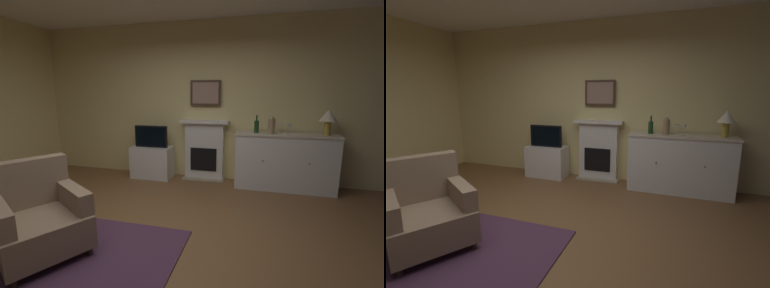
{
  "view_description": "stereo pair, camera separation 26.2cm",
  "coord_description": "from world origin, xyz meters",
  "views": [
    {
      "loc": [
        1.1,
        -2.27,
        1.6
      ],
      "look_at": [
        0.35,
        0.62,
        1.0
      ],
      "focal_mm": 24.29,
      "sensor_mm": 36.0,
      "label": 1
    },
    {
      "loc": [
        1.35,
        -2.19,
        1.6
      ],
      "look_at": [
        0.35,
        0.62,
        1.0
      ],
      "focal_mm": 24.29,
      "sensor_mm": 36.0,
      "label": 2
    }
  ],
  "objects": [
    {
      "name": "area_rug",
      "position": [
        -0.79,
        -0.37,
        0.01
      ],
      "size": [
        2.39,
        1.53,
        0.02
      ],
      "primitive_type": "cube",
      "color": "#4C2D47",
      "rests_on": "ground_plane"
    },
    {
      "name": "wine_bottle",
      "position": [
        1.06,
        2.14,
        1.04
      ],
      "size": [
        0.08,
        0.08,
        0.29
      ],
      "color": "#193F1E",
      "rests_on": "sideboard_cabinet"
    },
    {
      "name": "vase_decorative",
      "position": [
        1.29,
        2.09,
        1.08
      ],
      "size": [
        0.11,
        0.11,
        0.28
      ],
      "color": "#9E7F5B",
      "rests_on": "sideboard_cabinet"
    },
    {
      "name": "tv_cabinet",
      "position": [
        -0.83,
        2.16,
        0.29
      ],
      "size": [
        0.75,
        0.42,
        0.59
      ],
      "color": "white",
      "rests_on": "ground_plane"
    },
    {
      "name": "wine_glass_center",
      "position": [
        1.56,
        2.11,
        1.06
      ],
      "size": [
        0.07,
        0.07,
        0.16
      ],
      "color": "silver",
      "rests_on": "sideboard_cabinet"
    },
    {
      "name": "wall_rear",
      "position": [
        0.0,
        2.45,
        1.42
      ],
      "size": [
        6.35,
        0.06,
        2.83
      ],
      "primitive_type": "cube",
      "color": "#EAD68C",
      "rests_on": "ground_plane"
    },
    {
      "name": "wine_glass_left",
      "position": [
        1.45,
        2.15,
        1.06
      ],
      "size": [
        0.07,
        0.07,
        0.16
      ],
      "color": "silver",
      "rests_on": "sideboard_cabinet"
    },
    {
      "name": "fireplace_unit",
      "position": [
        0.14,
        2.32,
        0.55
      ],
      "size": [
        0.87,
        0.3,
        1.1
      ],
      "color": "white",
      "rests_on": "ground_plane"
    },
    {
      "name": "armchair",
      "position": [
        -0.98,
        -0.35,
        0.38
      ],
      "size": [
        1.08,
        1.07,
        0.92
      ],
      "color": "#8C7259",
      "rests_on": "ground_plane"
    },
    {
      "name": "sideboard_cabinet",
      "position": [
        1.53,
        2.14,
        0.47
      ],
      "size": [
        1.61,
        0.49,
        0.94
      ],
      "color": "white",
      "rests_on": "ground_plane"
    },
    {
      "name": "tv_set",
      "position": [
        -0.83,
        2.13,
        0.79
      ],
      "size": [
        0.62,
        0.07,
        0.4
      ],
      "color": "black",
      "rests_on": "tv_cabinet"
    },
    {
      "name": "framed_picture",
      "position": [
        0.14,
        2.36,
        1.58
      ],
      "size": [
        0.55,
        0.04,
        0.45
      ],
      "color": "#473323"
    },
    {
      "name": "table_lamp",
      "position": [
        2.13,
        2.14,
        1.21
      ],
      "size": [
        0.26,
        0.26,
        0.4
      ],
      "color": "#B79338",
      "rests_on": "sideboard_cabinet"
    },
    {
      "name": "potted_plant_fern",
      "position": [
        -2.54,
        0.58,
        0.26
      ],
      "size": [
        0.3,
        0.3,
        0.43
      ],
      "color": "#936B4C",
      "rests_on": "ground_plane"
    },
    {
      "name": "ground_plane",
      "position": [
        0.0,
        0.0,
        -0.05
      ],
      "size": [
        6.35,
        4.95,
        0.1
      ],
      "primitive_type": "cube",
      "color": "brown",
      "rests_on": "ground"
    }
  ]
}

